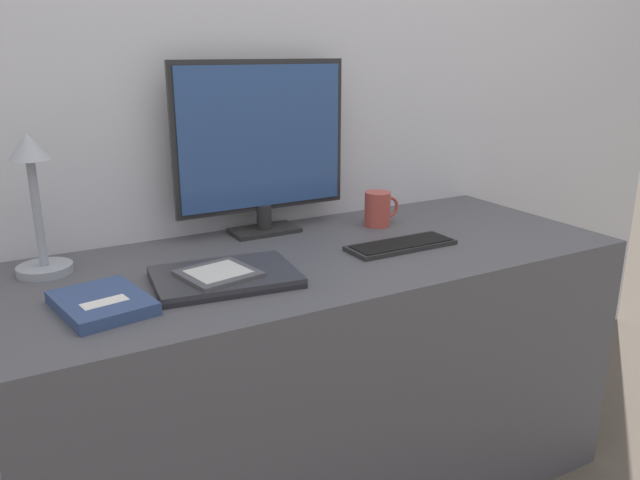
% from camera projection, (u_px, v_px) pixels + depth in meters
% --- Properties ---
extents(wall_back, '(3.60, 0.05, 2.40)m').
position_uv_depth(wall_back, '(260.00, 58.00, 1.77)').
color(wall_back, silver).
rests_on(wall_back, ground_plane).
extents(desk, '(1.58, 0.65, 0.71)m').
position_uv_depth(desk, '(321.00, 375.00, 1.73)').
color(desk, '#4C4C51').
rests_on(desk, ground_plane).
extents(monitor, '(0.51, 0.11, 0.48)m').
position_uv_depth(monitor, '(262.00, 144.00, 1.73)').
color(monitor, '#262626').
rests_on(monitor, desk).
extents(keyboard, '(0.30, 0.11, 0.01)m').
position_uv_depth(keyboard, '(401.00, 245.00, 1.67)').
color(keyboard, '#282828').
rests_on(keyboard, desk).
extents(laptop, '(0.34, 0.26, 0.02)m').
position_uv_depth(laptop, '(225.00, 277.00, 1.42)').
color(laptop, '#232328').
rests_on(laptop, desk).
extents(ereader, '(0.18, 0.18, 0.01)m').
position_uv_depth(ereader, '(218.00, 273.00, 1.40)').
color(ereader, '#4C4C51').
rests_on(ereader, laptop).
extents(desk_lamp, '(0.13, 0.13, 0.33)m').
position_uv_depth(desk_lamp, '(35.00, 195.00, 1.42)').
color(desk_lamp, '#999EA8').
rests_on(desk_lamp, desk).
extents(notebook, '(0.20, 0.24, 0.03)m').
position_uv_depth(notebook, '(102.00, 303.00, 1.27)').
color(notebook, '#334775').
rests_on(notebook, desk).
extents(coffee_mug, '(0.12, 0.08, 0.10)m').
position_uv_depth(coffee_mug, '(378.00, 209.00, 1.86)').
color(coffee_mug, '#B7473D').
rests_on(coffee_mug, desk).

